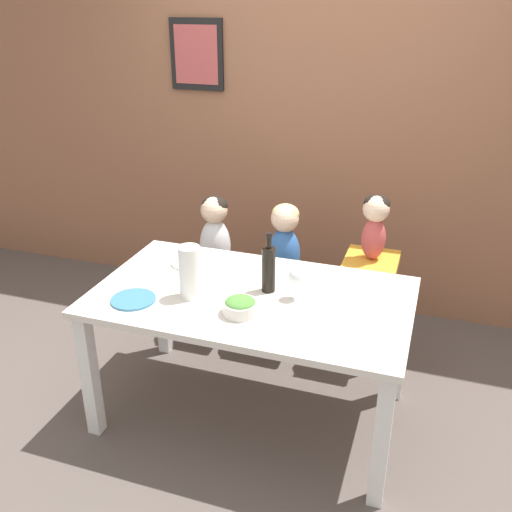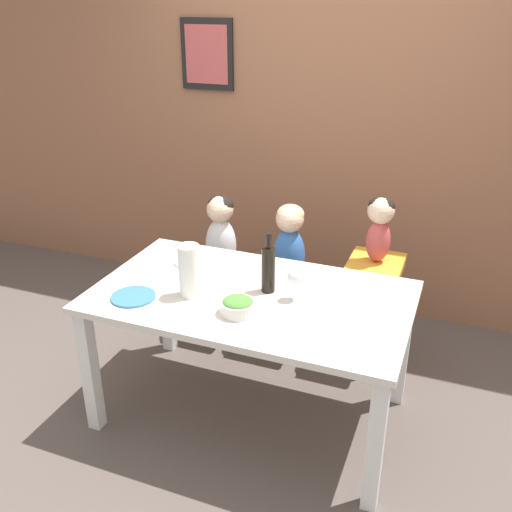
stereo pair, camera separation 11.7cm
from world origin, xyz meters
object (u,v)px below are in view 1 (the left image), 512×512
object	(u,v)px
chair_right_highchair	(369,282)
chair_far_center	(283,291)
person_child_center	(284,241)
person_child_left	(215,232)
wine_glass_near	(296,277)
dinner_plate_front_left	(133,299)
person_baby_right	(375,221)
paper_towel_roll	(190,272)
salad_bowl_large	(240,306)
chair_far_left	(216,281)
wine_bottle	(269,268)
dinner_plate_back_left	(191,262)

from	to	relation	value
chair_right_highchair	chair_far_center	bearing A→B (deg)	180.00
chair_far_center	person_child_center	distance (m)	0.35
chair_right_highchair	person_child_left	bearing A→B (deg)	179.91
person_child_left	wine_glass_near	size ratio (longest dim) A/B	3.17
chair_far_center	wine_glass_near	size ratio (longest dim) A/B	2.73
dinner_plate_front_left	person_baby_right	bearing A→B (deg)	44.19
paper_towel_roll	salad_bowl_large	bearing A→B (deg)	-15.36
wine_glass_near	dinner_plate_front_left	world-z (taller)	wine_glass_near
chair_far_center	salad_bowl_large	world-z (taller)	salad_bowl_large
person_child_center	wine_glass_near	distance (m)	0.78
chair_far_left	chair_right_highchair	xyz separation A→B (m)	(1.00, 0.00, 0.16)
person_child_center	person_child_left	bearing A→B (deg)	180.00
chair_far_center	wine_bottle	bearing A→B (deg)	-80.70
chair_far_left	salad_bowl_large	size ratio (longest dim) A/B	2.64
chair_far_center	wine_bottle	world-z (taller)	wine_bottle
person_child_left	wine_glass_near	bearing A→B (deg)	-44.65
chair_far_center	person_baby_right	bearing A→B (deg)	0.22
chair_far_center	person_baby_right	xyz separation A→B (m)	(0.54, 0.00, 0.55)
paper_towel_roll	wine_glass_near	xyz separation A→B (m)	(0.50, 0.15, -0.02)
person_child_center	dinner_plate_back_left	size ratio (longest dim) A/B	2.35
person_child_center	dinner_plate_front_left	bearing A→B (deg)	-115.99
paper_towel_roll	dinner_plate_back_left	world-z (taller)	paper_towel_roll
chair_far_center	person_baby_right	world-z (taller)	person_baby_right
chair_far_center	wine_glass_near	xyz separation A→B (m)	(0.26, -0.72, 0.49)
dinner_plate_front_left	wine_glass_near	bearing A→B (deg)	20.22
wine_glass_near	person_baby_right	bearing A→B (deg)	69.07
paper_towel_roll	chair_far_center	bearing A→B (deg)	74.86
chair_far_center	dinner_plate_front_left	distance (m)	1.17
wine_glass_near	salad_bowl_large	xyz separation A→B (m)	(-0.21, -0.23, -0.08)
wine_glass_near	chair_far_left	bearing A→B (deg)	135.41
dinner_plate_front_left	paper_towel_roll	bearing A→B (deg)	27.33
chair_right_highchair	person_child_center	xyz separation A→B (m)	(-0.54, 0.00, 0.19)
paper_towel_roll	dinner_plate_back_left	size ratio (longest dim) A/B	1.22
wine_glass_near	wine_bottle	bearing A→B (deg)	166.84
person_child_left	person_baby_right	size ratio (longest dim) A/B	1.32
person_child_center	chair_far_center	bearing A→B (deg)	-90.00
chair_far_left	person_child_center	distance (m)	0.58
person_child_left	person_baby_right	xyz separation A→B (m)	(1.00, 0.00, 0.20)
chair_right_highchair	person_baby_right	distance (m)	0.39
chair_far_left	dinner_plate_front_left	xyz separation A→B (m)	(-0.02, -0.99, 0.38)
chair_far_left	chair_right_highchair	world-z (taller)	chair_right_highchair
paper_towel_roll	dinner_plate_front_left	size ratio (longest dim) A/B	1.22
person_child_left	person_child_center	xyz separation A→B (m)	(0.47, 0.00, 0.00)
chair_far_center	chair_right_highchair	distance (m)	0.56
chair_far_left	person_baby_right	distance (m)	1.15
chair_right_highchair	person_child_left	xyz separation A→B (m)	(-1.00, 0.00, 0.19)
salad_bowl_large	dinner_plate_back_left	distance (m)	0.63
person_child_center	wine_glass_near	xyz separation A→B (m)	(0.26, -0.72, 0.14)
chair_right_highchair	dinner_plate_back_left	world-z (taller)	dinner_plate_back_left
chair_right_highchair	paper_towel_roll	bearing A→B (deg)	-131.81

